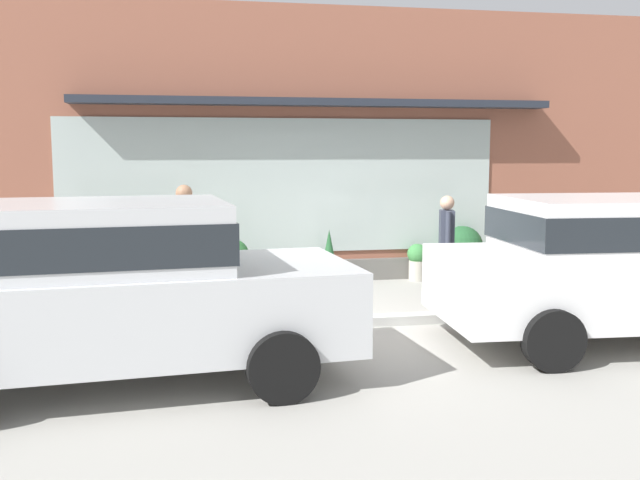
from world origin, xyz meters
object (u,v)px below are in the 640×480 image
(parked_car_white, at_px, (627,262))
(potted_plant_window_center, at_px, (548,261))
(potted_plant_low_front, at_px, (329,259))
(potted_plant_doorstep, at_px, (462,250))
(potted_plant_by_entrance, at_px, (597,250))
(pedestrian_with_handbag, at_px, (184,236))
(pedestrian_passerby, at_px, (446,240))
(potted_plant_window_right, at_px, (151,270))
(potted_plant_near_hydrant, at_px, (233,262))
(parked_car_silver, at_px, (108,283))
(potted_plant_window_left, at_px, (417,260))
(fire_hydrant, at_px, (230,284))

(parked_car_white, height_order, potted_plant_window_center, parked_car_white)
(potted_plant_window_center, bearing_deg, potted_plant_low_front, 179.07)
(potted_plant_doorstep, relative_size, potted_plant_by_entrance, 0.93)
(pedestrian_with_handbag, relative_size, parked_car_white, 0.38)
(potted_plant_by_entrance, bearing_deg, pedestrian_passerby, -155.83)
(potted_plant_window_right, bearing_deg, potted_plant_near_hydrant, -18.56)
(potted_plant_doorstep, bearing_deg, parked_car_silver, -138.86)
(pedestrian_with_handbag, relative_size, pedestrian_passerby, 1.11)
(pedestrian_passerby, bearing_deg, potted_plant_near_hydrant, 79.93)
(potted_plant_window_left, height_order, potted_plant_window_right, potted_plant_window_left)
(potted_plant_window_center, bearing_deg, fire_hydrant, -162.61)
(parked_car_white, bearing_deg, potted_plant_low_front, 125.92)
(pedestrian_passerby, xyz_separation_m, potted_plant_by_entrance, (3.39, 1.52, -0.44))
(potted_plant_low_front, xyz_separation_m, potted_plant_window_left, (1.57, 0.17, -0.09))
(parked_car_silver, xyz_separation_m, potted_plant_near_hydrant, (1.48, 4.38, -0.52))
(parked_car_white, distance_m, potted_plant_low_front, 4.91)
(parked_car_white, height_order, potted_plant_by_entrance, parked_car_white)
(fire_hydrant, bearing_deg, pedestrian_passerby, 4.99)
(potted_plant_doorstep, bearing_deg, parked_car_white, -87.20)
(potted_plant_doorstep, bearing_deg, potted_plant_window_left, -174.60)
(pedestrian_passerby, xyz_separation_m, potted_plant_near_hydrant, (-3.02, 1.38, -0.45))
(potted_plant_low_front, relative_size, potted_plant_near_hydrant, 1.12)
(fire_hydrant, distance_m, potted_plant_window_right, 2.38)
(pedestrian_passerby, distance_m, potted_plant_window_right, 4.70)
(potted_plant_window_left, bearing_deg, potted_plant_window_right, 178.72)
(parked_car_silver, distance_m, potted_plant_window_right, 4.86)
(fire_hydrant, height_order, potted_plant_near_hydrant, fire_hydrant)
(parked_car_silver, distance_m, potted_plant_near_hydrant, 4.65)
(fire_hydrant, xyz_separation_m, parked_car_white, (4.37, -2.30, 0.53))
(pedestrian_passerby, bearing_deg, pedestrian_with_handbag, 99.67)
(pedestrian_with_handbag, distance_m, potted_plant_window_left, 4.21)
(potted_plant_doorstep, distance_m, potted_plant_window_left, 0.86)
(potted_plant_near_hydrant, bearing_deg, potted_plant_by_entrance, 1.23)
(pedestrian_with_handbag, xyz_separation_m, potted_plant_window_right, (-0.52, 1.49, -0.71))
(pedestrian_passerby, bearing_deg, potted_plant_low_front, 57.34)
(pedestrian_passerby, height_order, potted_plant_by_entrance, pedestrian_passerby)
(pedestrian_with_handbag, bearing_deg, potted_plant_near_hydrant, -142.05)
(potted_plant_low_front, distance_m, potted_plant_near_hydrant, 1.60)
(parked_car_white, distance_m, potted_plant_window_left, 4.46)
(potted_plant_by_entrance, relative_size, potted_plant_window_center, 1.69)
(potted_plant_by_entrance, bearing_deg, pedestrian_with_handbag, -170.50)
(potted_plant_near_hydrant, bearing_deg, pedestrian_with_handbag, -125.45)
(pedestrian_passerby, relative_size, potted_plant_doorstep, 1.71)
(parked_car_white, distance_m, parked_car_silver, 5.71)
(potted_plant_doorstep, distance_m, potted_plant_by_entrance, 2.42)
(potted_plant_doorstep, xyz_separation_m, potted_plant_window_center, (1.46, -0.31, -0.19))
(pedestrian_with_handbag, bearing_deg, potted_plant_doorstep, -179.43)
(potted_plant_doorstep, relative_size, potted_plant_window_right, 1.55)
(parked_car_white, bearing_deg, potted_plant_window_left, 107.27)
(potted_plant_window_right, bearing_deg, fire_hydrant, -61.74)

